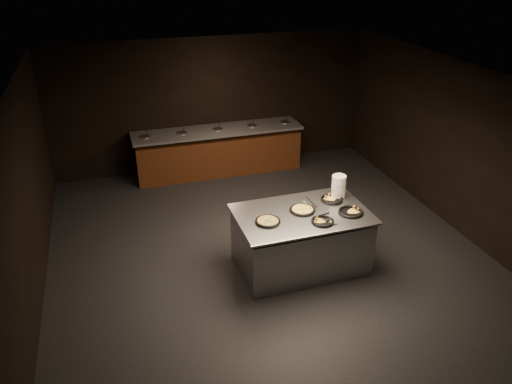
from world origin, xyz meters
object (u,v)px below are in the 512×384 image
serving_counter (301,241)px  pan_cheese_whole (302,210)px  plate_stack (339,186)px  pan_veggie_whole (268,221)px

serving_counter → pan_cheese_whole: bearing=64.1°
serving_counter → pan_cheese_whole: 0.53m
plate_stack → pan_veggie_whole: (-1.35, -0.45, -0.16)m
plate_stack → pan_veggie_whole: bearing=-161.5°
serving_counter → pan_veggie_whole: bearing=-170.2°
pan_veggie_whole → plate_stack: bearing=18.5°
serving_counter → plate_stack: size_ratio=5.67×
serving_counter → pan_veggie_whole: 0.80m
plate_stack → pan_cheese_whole: plate_stack is taller
serving_counter → plate_stack: bearing=23.1°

